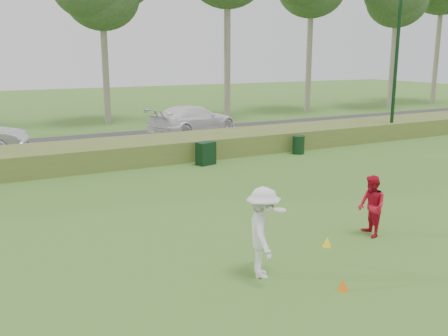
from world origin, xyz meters
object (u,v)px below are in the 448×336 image
cone_yellow (327,242)px  utility_cabinet (206,153)px  player_red (371,206)px  cone_orange (343,285)px  lamp_post (398,33)px  player_white (263,233)px  car_right (193,120)px  trash_bin (298,145)px

cone_yellow → utility_cabinet: utility_cabinet is taller
player_red → cone_orange: player_red is taller
lamp_post → player_white: bearing=-143.6°
cone_orange → utility_cabinet: (2.57, 11.58, 0.36)m
player_white → cone_yellow: bearing=-49.7°
player_white → cone_orange: 1.89m
lamp_post → car_right: (-8.96, 6.35, -4.72)m
lamp_post → car_right: bearing=144.7°
player_red → trash_bin: bearing=171.3°
utility_cabinet → car_right: car_right is taller
cone_yellow → car_right: (4.16, 17.05, 0.75)m
player_white → cone_orange: bearing=-116.6°
player_red → utility_cabinet: player_red is taller
player_white → trash_bin: bearing=-15.1°
cone_orange → car_right: (5.35, 19.01, 0.76)m
cone_yellow → utility_cabinet: 9.73m
player_red → utility_cabinet: (-0.08, 9.54, -0.31)m
cone_orange → trash_bin: 13.82m
player_white → cone_yellow: player_white is taller
cone_orange → trash_bin: (7.40, 11.67, 0.31)m
car_right → lamp_post: bearing=-145.0°
utility_cabinet → lamp_post: bearing=-9.5°
utility_cabinet → cone_yellow: bearing=-112.9°
player_red → lamp_post: bearing=149.9°
lamp_post → trash_bin: 8.69m
player_red → car_right: bearing=-171.5°
lamp_post → player_white: lamp_post is taller
player_red → cone_orange: (-2.65, -2.04, -0.67)m
car_right → cone_yellow: bearing=146.6°
trash_bin → car_right: car_right is taller
player_white → trash_bin: 13.39m
cone_yellow → trash_bin: trash_bin is taller
player_white → utility_cabinet: size_ratio=2.01×
player_red → utility_cabinet: bearing=-162.0°
lamp_post → cone_yellow: (-13.12, -10.70, -5.47)m
lamp_post → cone_yellow: size_ratio=33.52×
player_red → trash_bin: player_red is taller
lamp_post → player_white: size_ratio=4.24×
lamp_post → trash_bin: bearing=-171.8°
trash_bin → utility_cabinet: bearing=-179.0°
cone_orange → utility_cabinet: 11.87m
utility_cabinet → car_right: 7.95m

